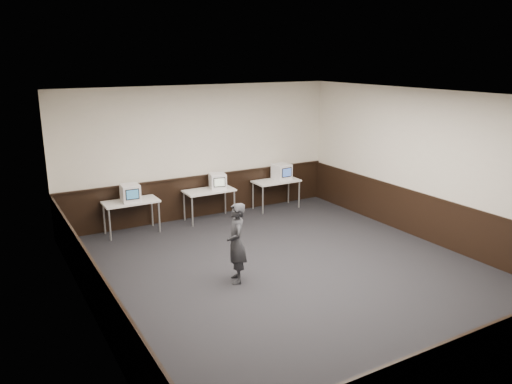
% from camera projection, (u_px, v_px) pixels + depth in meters
% --- Properties ---
extents(floor, '(8.00, 8.00, 0.00)m').
position_uv_depth(floor, '(292.00, 274.00, 9.11)').
color(floor, black).
rests_on(floor, ground).
extents(ceiling, '(8.00, 8.00, 0.00)m').
position_uv_depth(ceiling, '(296.00, 96.00, 8.27)').
color(ceiling, white).
rests_on(ceiling, back_wall).
extents(back_wall, '(7.00, 0.00, 7.00)m').
position_uv_depth(back_wall, '(201.00, 152.00, 12.04)').
color(back_wall, beige).
rests_on(back_wall, ground).
extents(front_wall, '(7.00, 0.00, 7.00)m').
position_uv_depth(front_wall, '(503.00, 273.00, 5.34)').
color(front_wall, beige).
rests_on(front_wall, ground).
extents(left_wall, '(0.00, 8.00, 8.00)m').
position_uv_depth(left_wall, '(87.00, 221.00, 7.02)').
color(left_wall, beige).
rests_on(left_wall, ground).
extents(right_wall, '(0.00, 8.00, 8.00)m').
position_uv_depth(right_wall, '(434.00, 168.00, 10.37)').
color(right_wall, beige).
rests_on(right_wall, ground).
extents(wainscot_back, '(6.98, 0.04, 1.00)m').
position_uv_depth(wainscot_back, '(203.00, 196.00, 12.31)').
color(wainscot_back, black).
rests_on(wainscot_back, back_wall).
extents(wainscot_front, '(6.98, 0.04, 1.00)m').
position_uv_depth(wainscot_front, '(488.00, 362.00, 5.65)').
color(wainscot_front, black).
rests_on(wainscot_front, front_wall).
extents(wainscot_left, '(0.04, 7.98, 1.00)m').
position_uv_depth(wainscot_left, '(96.00, 292.00, 7.32)').
color(wainscot_left, black).
rests_on(wainscot_left, left_wall).
extents(wainscot_right, '(0.04, 7.98, 1.00)m').
position_uv_depth(wainscot_right, '(428.00, 218.00, 10.65)').
color(wainscot_right, black).
rests_on(wainscot_right, right_wall).
extents(wainscot_rail, '(6.98, 0.06, 0.04)m').
position_uv_depth(wainscot_rail, '(203.00, 176.00, 12.16)').
color(wainscot_rail, black).
rests_on(wainscot_rail, wainscot_back).
extents(desk_left, '(1.20, 0.60, 0.75)m').
position_uv_depth(desk_left, '(131.00, 204.00, 11.04)').
color(desk_left, silver).
rests_on(desk_left, ground).
extents(desk_center, '(1.20, 0.60, 0.75)m').
position_uv_depth(desk_center, '(209.00, 193.00, 11.95)').
color(desk_center, silver).
rests_on(desk_center, ground).
extents(desk_right, '(1.20, 0.60, 0.75)m').
position_uv_depth(desk_right, '(276.00, 183.00, 12.86)').
color(desk_right, silver).
rests_on(desk_right, ground).
extents(emac_left, '(0.41, 0.44, 0.39)m').
position_uv_depth(emac_left, '(130.00, 193.00, 10.92)').
color(emac_left, white).
rests_on(emac_left, desk_left).
extents(emac_center, '(0.45, 0.47, 0.37)m').
position_uv_depth(emac_center, '(218.00, 181.00, 11.98)').
color(emac_center, white).
rests_on(emac_center, desk_center).
extents(emac_right, '(0.44, 0.47, 0.41)m').
position_uv_depth(emac_right, '(282.00, 172.00, 12.89)').
color(emac_right, white).
rests_on(emac_right, desk_right).
extents(person, '(0.50, 0.61, 1.43)m').
position_uv_depth(person, '(236.00, 243.00, 8.63)').
color(person, '#28292E').
rests_on(person, ground).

